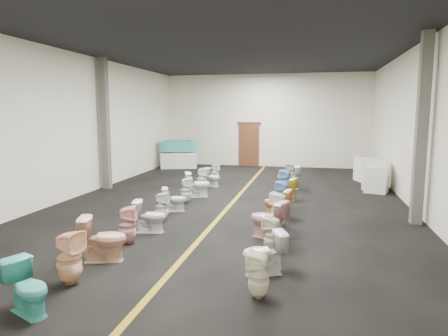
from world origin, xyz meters
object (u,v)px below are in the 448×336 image
at_px(toilet_left_7, 186,190).
at_px(toilet_left_10, 212,177).
at_px(appliance_crate_b, 374,174).
at_px(toilet_right_10, 291,173).
at_px(toilet_left_2, 103,239).
at_px(toilet_right_5, 277,203).
at_px(toilet_right_6, 283,195).
at_px(appliance_crate_a, 377,179).
at_px(toilet_right_2, 272,235).
at_px(toilet_right_1, 264,253).
at_px(toilet_right_9, 289,177).
at_px(toilet_left_4, 150,216).
at_px(toilet_left_0, 28,288).
at_px(toilet_right_0, 259,275).
at_px(toilet_right_7, 285,189).
at_px(toilet_left_9, 202,179).
at_px(toilet_left_3, 128,225).
at_px(toilet_left_6, 174,199).
at_px(toilet_right_3, 268,219).
at_px(bathtub, 178,146).
at_px(toilet_left_11, 215,172).
at_px(toilet_right_4, 279,209).
at_px(toilet_left_5, 162,207).
at_px(appliance_crate_c, 368,170).
at_px(toilet_left_1, 69,258).
at_px(display_table, 179,160).
at_px(toilet_left_8, 198,184).
at_px(toilet_right_8, 286,182).
at_px(appliance_crate_d, 363,165).

distance_m(toilet_left_7, toilet_left_10, 2.74).
relative_size(appliance_crate_b, toilet_right_10, 1.31).
height_order(toilet_left_2, toilet_right_5, toilet_left_2).
height_order(toilet_left_2, toilet_right_6, toilet_left_2).
height_order(appliance_crate_a, toilet_right_2, appliance_crate_a).
xyz_separation_m(toilet_right_1, toilet_right_9, (-0.04, 7.69, 0.05)).
bearing_deg(toilet_right_5, toilet_left_4, -42.99).
bearing_deg(toilet_left_0, toilet_left_7, 23.31).
xyz_separation_m(toilet_left_4, toilet_right_0, (2.80, -2.66, -0.02)).
bearing_deg(toilet_left_0, toilet_right_7, 3.31).
height_order(toilet_left_9, toilet_right_0, toilet_left_9).
bearing_deg(toilet_left_4, toilet_left_3, 161.52).
height_order(toilet_left_7, toilet_left_10, toilet_left_7).
height_order(toilet_left_3, toilet_left_6, toilet_left_3).
relative_size(appliance_crate_a, toilet_right_3, 1.06).
distance_m(toilet_right_6, toilet_right_9, 2.98).
bearing_deg(toilet_right_9, toilet_right_3, 4.09).
relative_size(bathtub, toilet_left_11, 2.56).
bearing_deg(toilet_right_3, toilet_right_7, -159.59).
height_order(appliance_crate_b, toilet_right_4, appliance_crate_b).
bearing_deg(toilet_right_6, toilet_left_3, -12.44).
bearing_deg(toilet_left_9, toilet_right_4, -157.26).
bearing_deg(toilet_left_5, toilet_left_4, 179.91).
bearing_deg(appliance_crate_b, toilet_left_6, -141.47).
relative_size(toilet_right_2, toilet_right_6, 0.94).
distance_m(appliance_crate_c, toilet_left_9, 6.60).
xyz_separation_m(toilet_left_1, toilet_left_3, (0.01, 1.97, -0.03)).
height_order(display_table, toilet_left_5, display_table).
bearing_deg(toilet_right_3, toilet_left_4, -64.83).
bearing_deg(toilet_right_6, toilet_right_9, -154.89).
height_order(bathtub, toilet_right_6, bathtub).
distance_m(toilet_right_1, toilet_right_5, 3.77).
distance_m(toilet_left_9, toilet_right_9, 3.07).
distance_m(toilet_left_3, toilet_right_3, 2.92).
bearing_deg(toilet_left_0, toilet_right_0, -45.59).
distance_m(toilet_left_5, toilet_left_8, 2.92).
bearing_deg(toilet_right_1, toilet_right_8, 157.35).
height_order(toilet_right_1, toilet_right_9, toilet_right_9).
xyz_separation_m(toilet_left_0, toilet_left_5, (0.06, 4.68, 0.00)).
relative_size(toilet_left_6, toilet_right_2, 0.93).
relative_size(appliance_crate_d, toilet_left_0, 1.21).
height_order(toilet_left_2, toilet_right_1, toilet_left_2).
bearing_deg(toilet_left_9, toilet_left_4, 166.15).
bearing_deg(toilet_left_8, toilet_right_9, -75.13).
xyz_separation_m(appliance_crate_c, toilet_left_2, (-5.76, -9.83, -0.04)).
bearing_deg(toilet_right_2, toilet_left_6, -111.69).
bearing_deg(toilet_left_10, toilet_left_5, -158.37).
xyz_separation_m(appliance_crate_c, toilet_right_9, (-2.90, -2.13, -0.04)).
xyz_separation_m(toilet_left_9, toilet_right_8, (2.83, 0.03, 0.00)).
height_order(toilet_left_11, toilet_right_8, toilet_right_8).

